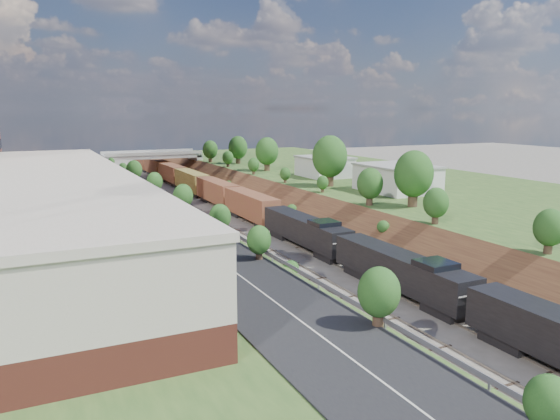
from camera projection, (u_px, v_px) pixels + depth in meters
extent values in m
cube|color=#2E5221|center=(4.00, 230.00, 70.70)|extent=(44.00, 180.00, 5.00)
cube|color=#2E5221|center=(411.00, 196.00, 98.64)|extent=(44.00, 180.00, 5.00)
cube|color=brown|center=(172.00, 233.00, 80.47)|extent=(10.00, 180.00, 10.00)
cube|color=brown|center=(303.00, 220.00, 89.79)|extent=(10.00, 180.00, 10.00)
cube|color=gray|center=(226.00, 227.00, 84.01)|extent=(1.58, 180.00, 0.18)
cube|color=gray|center=(257.00, 224.00, 86.21)|extent=(1.58, 180.00, 0.18)
cube|color=black|center=(139.00, 201.00, 77.64)|extent=(8.00, 180.00, 0.10)
cube|color=#99999E|center=(168.00, 196.00, 79.29)|extent=(0.06, 171.00, 0.30)
cube|color=brown|center=(54.00, 234.00, 52.64)|extent=(14.00, 62.00, 2.20)
cube|color=beige|center=(51.00, 201.00, 52.04)|extent=(14.00, 62.00, 4.30)
cube|color=beige|center=(49.00, 176.00, 51.60)|extent=(14.30, 62.30, 0.50)
cube|color=gray|center=(106.00, 170.00, 134.70)|extent=(1.50, 8.00, 6.20)
cube|color=gray|center=(196.00, 166.00, 144.44)|extent=(1.50, 8.00, 6.20)
cube|color=gray|center=(152.00, 156.00, 139.01)|extent=(24.00, 8.00, 1.00)
cube|color=gray|center=(155.00, 154.00, 135.31)|extent=(24.00, 0.30, 0.80)
cube|color=gray|center=(148.00, 152.00, 142.41)|extent=(24.00, 0.30, 0.80)
cube|color=silver|center=(397.00, 179.00, 86.70)|extent=(9.00, 12.00, 4.00)
cube|color=silver|center=(324.00, 167.00, 106.05)|extent=(8.00, 10.00, 3.60)
cylinder|color=#473323|center=(413.00, 197.00, 73.43)|extent=(1.30, 1.30, 2.62)
ellipsoid|color=#24541D|center=(414.00, 174.00, 72.85)|extent=(5.25, 5.25, 6.30)
cylinder|color=#473323|center=(286.00, 266.00, 43.62)|extent=(0.66, 0.66, 1.22)
ellipsoid|color=#24541D|center=(286.00, 248.00, 43.35)|extent=(2.45, 2.45, 2.94)
cube|color=black|center=(400.00, 269.00, 53.69)|extent=(3.16, 18.94, 3.12)
cube|color=black|center=(305.00, 229.00, 71.38)|extent=(3.16, 18.94, 3.12)
cube|color=brown|center=(180.00, 176.00, 125.30)|extent=(3.16, 100.72, 3.79)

